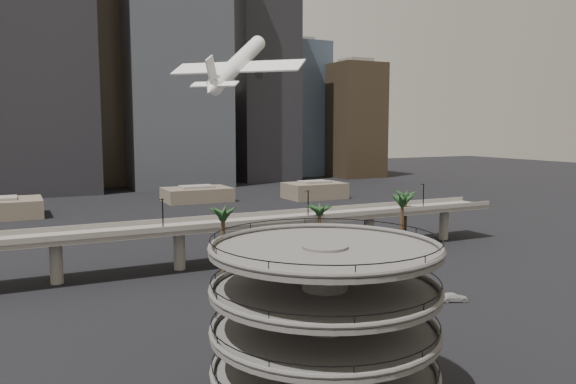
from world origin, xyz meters
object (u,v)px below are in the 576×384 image
parking_ramp (325,311)px  airborne_jet (238,64)px  overpass (233,227)px  car_b (387,287)px  car_c (453,297)px  car_a (298,312)px

parking_ramp → airborne_jet: (20.57, 74.61, 31.58)m
parking_ramp → airborne_jet: size_ratio=0.84×
overpass → car_b: 34.40m
airborne_jet → car_c: airborne_jet is taller
parking_ramp → overpass: 60.46m
overpass → car_b: (16.17, -29.65, -6.53)m
car_b → parking_ramp: bearing=129.3°
overpass → car_c: (22.29, -38.75, -6.68)m
overpass → airborne_jet: (7.57, 15.62, 34.07)m
car_b → car_c: 10.97m
car_b → car_c: car_b is taller
airborne_jet → car_a: (-10.81, -50.19, -40.58)m
airborne_jet → car_b: size_ratio=5.37×
overpass → airborne_jet: bearing=64.1°
car_a → car_c: 25.87m
parking_ramp → car_b: 42.35m
car_a → car_b: bearing=-49.5°
airborne_jet → car_b: (8.60, -45.27, -40.60)m
parking_ramp → car_a: bearing=68.2°
car_a → overpass: bearing=20.9°
airborne_jet → car_a: airborne_jet is taller
car_c → parking_ramp: bearing=140.7°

